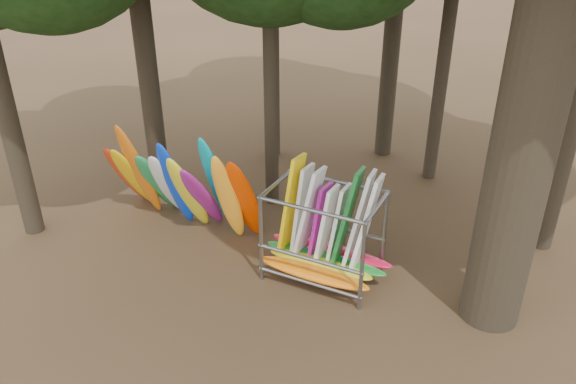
% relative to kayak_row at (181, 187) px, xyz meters
% --- Properties ---
extents(ground, '(120.00, 120.00, 0.00)m').
position_rel_kayak_row_xyz_m(ground, '(3.00, -0.74, -1.25)').
color(ground, '#47331E').
rests_on(ground, ground).
extents(kayak_row, '(4.68, 2.00, 3.17)m').
position_rel_kayak_row_xyz_m(kayak_row, '(0.00, 0.00, 0.00)').
color(kayak_row, '#B92D11').
rests_on(kayak_row, ground).
extents(storage_rack, '(3.16, 1.59, 2.93)m').
position_rel_kayak_row_xyz_m(storage_rack, '(4.29, -0.35, -0.20)').
color(storage_rack, slate).
rests_on(storage_rack, ground).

